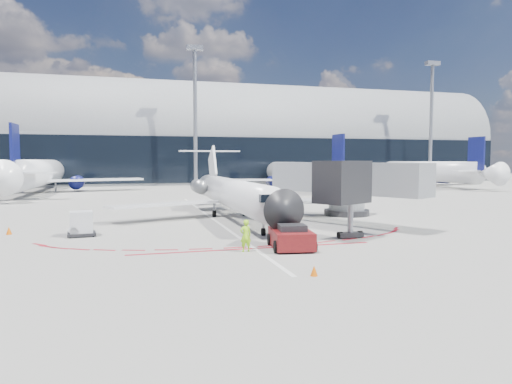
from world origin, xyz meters
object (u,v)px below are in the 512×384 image
object	(u,v)px
ramp_worker	(246,236)
uld_container	(81,224)
regional_jet	(232,193)
pushback_tug	(291,238)

from	to	relation	value
ramp_worker	uld_container	xyz separation A→B (m)	(-9.06, 7.71, -0.07)
regional_jet	ramp_worker	bearing A→B (deg)	-99.64
pushback_tug	ramp_worker	world-z (taller)	ramp_worker
pushback_tug	ramp_worker	distance (m)	2.69
ramp_worker	uld_container	distance (m)	11.90
pushback_tug	uld_container	distance (m)	13.94
uld_container	ramp_worker	bearing A→B (deg)	-46.69
pushback_tug	uld_container	size ratio (longest dim) A/B	2.90
regional_jet	pushback_tug	distance (m)	14.03
pushback_tug	ramp_worker	bearing A→B (deg)	-167.44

